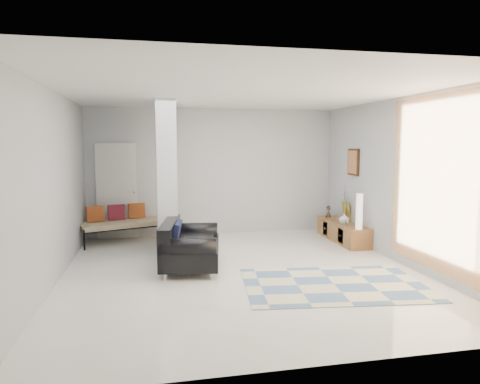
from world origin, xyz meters
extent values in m
plane|color=silver|center=(0.00, 0.00, 0.00)|extent=(6.00, 6.00, 0.00)
plane|color=white|center=(0.00, 0.00, 2.80)|extent=(6.00, 6.00, 0.00)
plane|color=#B0B3B4|center=(0.00, 3.00, 1.40)|extent=(6.00, 0.00, 6.00)
plane|color=#B0B3B4|center=(0.00, -3.00, 1.40)|extent=(6.00, 0.00, 6.00)
plane|color=#B0B3B4|center=(-2.75, 0.00, 1.40)|extent=(0.00, 6.00, 6.00)
plane|color=#B0B3B4|center=(2.75, 0.00, 1.40)|extent=(0.00, 6.00, 6.00)
cube|color=silver|center=(-1.10, 1.60, 1.40)|extent=(0.35, 1.20, 2.80)
cube|color=silver|center=(-2.10, 2.96, 1.02)|extent=(0.85, 0.06, 2.04)
plane|color=#FC9B42|center=(2.67, -1.15, 1.45)|extent=(0.00, 2.55, 2.55)
cube|color=#3A230F|center=(2.72, 1.70, 1.65)|extent=(0.04, 0.45, 0.55)
cube|color=brown|center=(2.52, 1.70, 0.20)|extent=(0.45, 1.74, 0.40)
cube|color=#3A230F|center=(2.30, 1.31, 0.20)|extent=(0.02, 0.23, 0.28)
cube|color=#3A230F|center=(2.30, 2.09, 0.20)|extent=(0.02, 0.23, 0.28)
cube|color=gold|center=(2.70, 1.94, 0.60)|extent=(0.09, 0.32, 0.40)
cube|color=silver|center=(2.42, 1.31, 0.46)|extent=(0.04, 0.10, 0.12)
cylinder|color=silver|center=(-1.19, -0.13, 0.05)|extent=(0.05, 0.05, 0.10)
cylinder|color=silver|center=(-0.99, 1.11, 0.05)|extent=(0.05, 0.05, 0.10)
cylinder|color=silver|center=(-0.51, -0.24, 0.05)|extent=(0.05, 0.05, 0.10)
cylinder|color=silver|center=(-0.31, 1.00, 0.05)|extent=(0.05, 0.05, 0.10)
cube|color=black|center=(-0.75, 0.43, 0.25)|extent=(1.12, 1.61, 0.30)
cube|color=black|center=(-1.09, 0.49, 0.58)|extent=(0.44, 1.50, 0.36)
cylinder|color=black|center=(-0.85, -0.18, 0.48)|extent=(0.88, 0.41, 0.28)
cylinder|color=black|center=(-0.65, 1.05, 0.48)|extent=(0.88, 0.41, 0.28)
cube|color=black|center=(-0.97, 0.47, 0.60)|extent=(0.23, 0.56, 0.31)
cylinder|color=black|center=(-2.65, 1.95, 0.20)|extent=(0.04, 0.04, 0.40)
cylinder|color=black|center=(-0.91, 2.53, 0.20)|extent=(0.04, 0.04, 0.40)
cylinder|color=black|center=(-2.89, 2.67, 0.20)|extent=(0.04, 0.04, 0.40)
cylinder|color=black|center=(-1.15, 3.25, 0.20)|extent=(0.04, 0.04, 0.40)
cube|color=beige|center=(-1.90, 2.60, 0.38)|extent=(2.01, 1.33, 0.12)
cube|color=#96421B|center=(-2.51, 2.55, 0.60)|extent=(0.37, 0.26, 0.33)
cube|color=maroon|center=(-2.10, 2.69, 0.60)|extent=(0.37, 0.26, 0.33)
cube|color=#96421B|center=(-1.69, 2.83, 0.60)|extent=(0.37, 0.26, 0.33)
cube|color=beige|center=(1.18, -0.90, 0.01)|extent=(2.75, 2.00, 0.01)
cylinder|color=white|center=(2.50, 0.95, 0.74)|extent=(0.12, 0.12, 0.68)
imported|color=silver|center=(2.47, 1.54, 0.51)|extent=(0.22, 0.22, 0.22)
camera|label=1|loc=(-1.34, -6.47, 2.01)|focal=32.00mm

